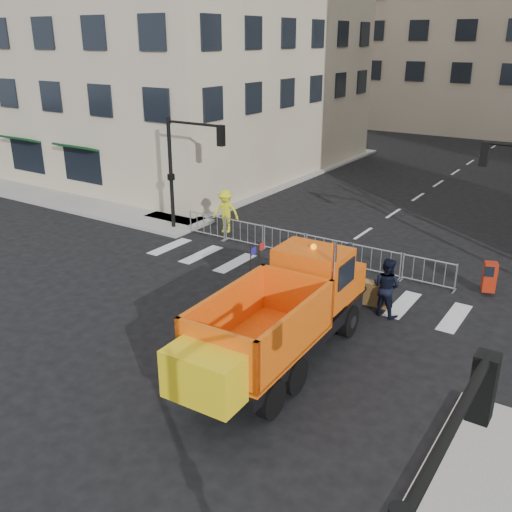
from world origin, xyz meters
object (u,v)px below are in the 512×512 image
Objects in this scene: plow_truck at (280,316)px; cop_b at (386,287)px; newspaper_box at (489,277)px; cop_a at (347,270)px; cop_c at (345,272)px; worker at (226,211)px.

plow_truck is 4.49× the size of cop_b.
plow_truck reaches higher than newspaper_box.
plow_truck reaches higher than cop_a.
cop_c is at bearing 3.57° from plow_truck.
cop_a is at bearing -13.62° from cop_b.
plow_truck is 5.13× the size of cop_c.
cop_a is at bearing 2.69° from plow_truck.
worker reaches higher than cop_a.
cop_a is 0.14m from cop_c.
cop_b is at bearing 84.45° from cop_c.
cop_c is at bearing 5.33° from cop_a.
cop_a is at bearing -166.61° from newspaper_box.
cop_a reaches higher than cop_c.
cop_a is 1.13× the size of cop_c.
worker is at bearing -26.10° from cop_a.
cop_c is (-0.08, -0.01, -0.11)m from cop_a.
cop_b is 1.14× the size of cop_c.
newspaper_box is (2.54, 3.59, -0.32)m from cop_b.
cop_c is 5.23m from newspaper_box.
newspaper_box is (3.85, 8.24, -0.86)m from plow_truck.
worker is (-7.66, 3.09, 0.16)m from cop_a.
worker is at bearing -96.56° from cop_c.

